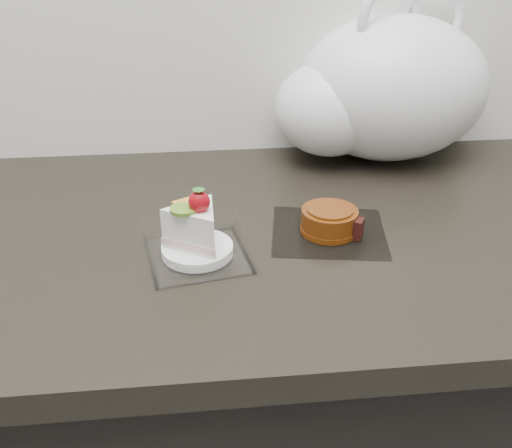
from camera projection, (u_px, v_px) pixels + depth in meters
counter at (199, 438)px, 1.06m from camera, size 2.04×0.64×0.90m
cake_tray at (197, 239)px, 0.76m from camera, size 0.15×0.15×0.10m
mooncake_wrap at (330, 223)px, 0.83m from camera, size 0.19×0.18×0.04m
plastic_bag at (380, 91)px, 1.03m from camera, size 0.45×0.37×0.32m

